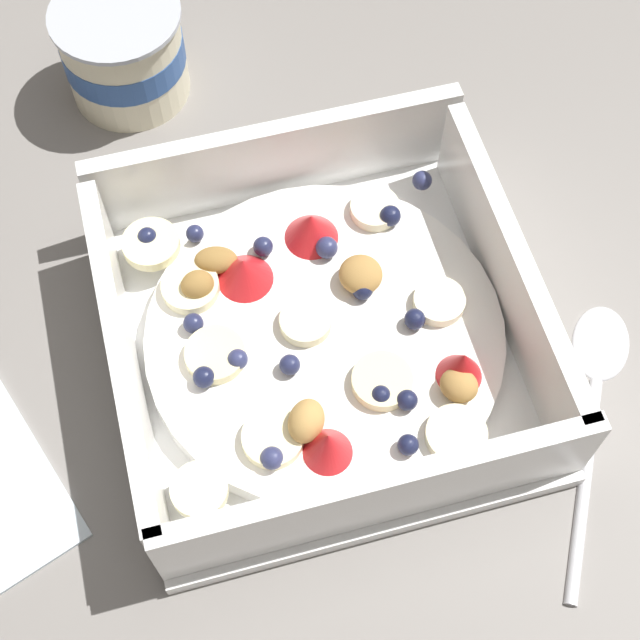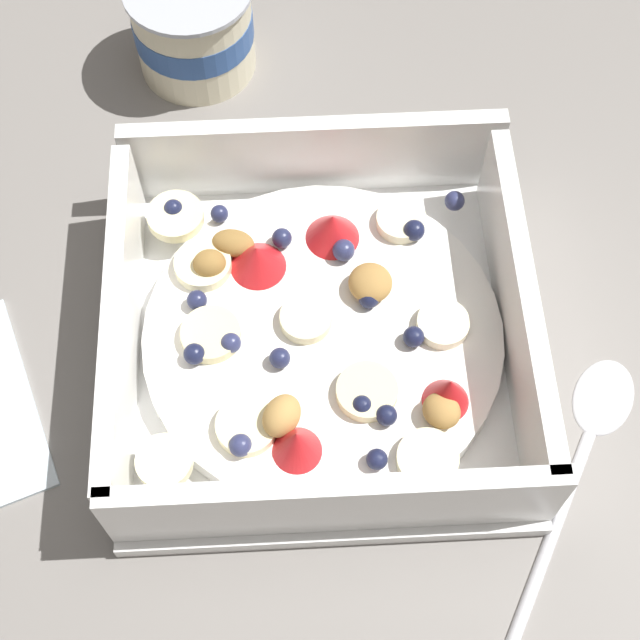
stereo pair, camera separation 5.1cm
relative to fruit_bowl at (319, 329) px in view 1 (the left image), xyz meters
name	(u,v)px [view 1 (the left image)]	position (x,y,z in m)	size (l,w,h in m)	color
ground_plane	(325,352)	(0.00, 0.00, -0.02)	(2.40, 2.40, 0.00)	gray
fruit_bowl	(319,329)	(0.00, 0.00, 0.00)	(0.22, 0.22, 0.07)	white
spoon	(598,382)	(0.14, -0.06, -0.02)	(0.10, 0.16, 0.01)	silver
yogurt_cup	(123,51)	(-0.07, 0.22, 0.01)	(0.08, 0.08, 0.07)	beige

